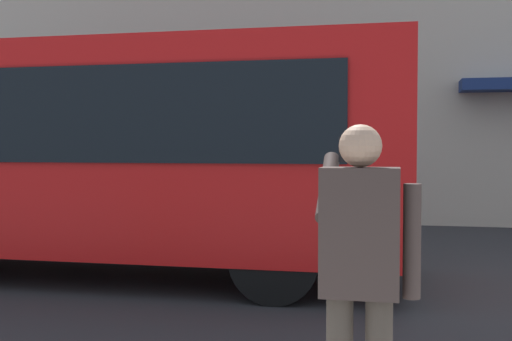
% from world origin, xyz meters
% --- Properties ---
extents(ground_plane, '(60.00, 60.00, 0.00)m').
position_xyz_m(ground_plane, '(0.00, 0.00, 0.00)').
color(ground_plane, '#2B2B2D').
extents(red_bus, '(9.05, 2.54, 3.08)m').
position_xyz_m(red_bus, '(4.32, 0.05, 1.68)').
color(red_bus, red).
rests_on(red_bus, ground_plane).
extents(pedestrian_photographer, '(0.53, 0.52, 1.70)m').
position_xyz_m(pedestrian_photographer, '(0.18, 4.69, 1.14)').
color(pedestrian_photographer, '#4C4238').
rests_on(pedestrian_photographer, sidewalk_curb).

